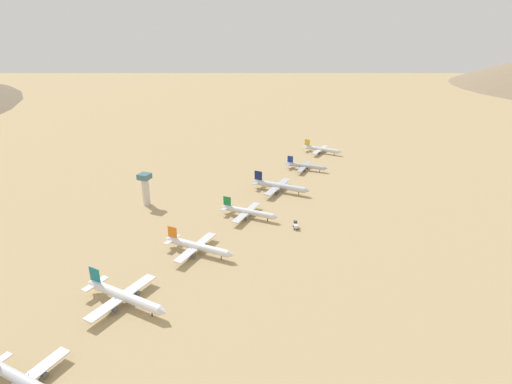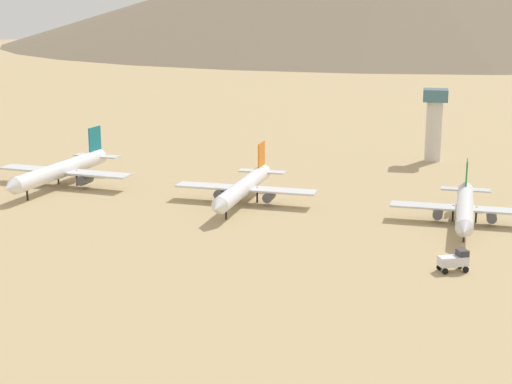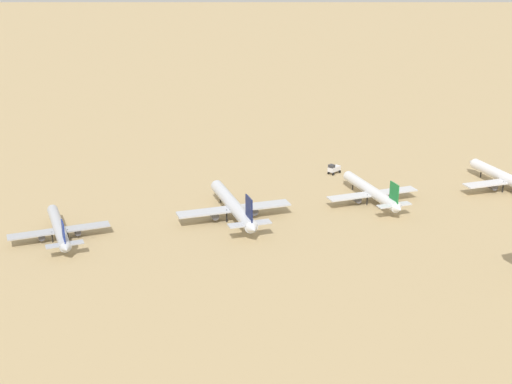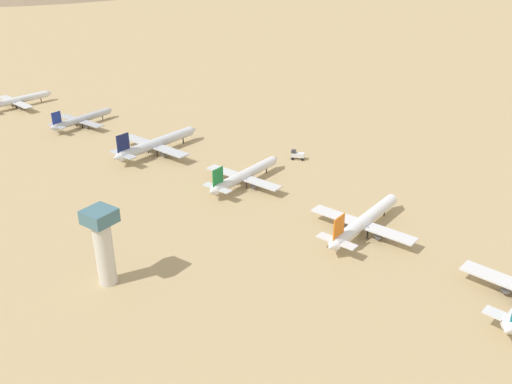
# 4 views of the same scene
# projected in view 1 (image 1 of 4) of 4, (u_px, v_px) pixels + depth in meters

# --- Properties ---
(ground_plane) EXTENTS (1821.69, 1821.69, 0.00)m
(ground_plane) POSITION_uv_depth(u_px,v_px,m) (243.00, 216.00, 265.55)
(ground_plane) COLOR tan
(parked_jet_0) EXTENTS (41.91, 34.11, 12.08)m
(parked_jet_0) POSITION_uv_depth(u_px,v_px,m) (25.00, 382.00, 138.59)
(parked_jet_0) COLOR silver
(parked_jet_0) RESTS_ON ground
(parked_jet_1) EXTENTS (45.82, 37.39, 13.22)m
(parked_jet_1) POSITION_uv_depth(u_px,v_px,m) (124.00, 296.00, 181.18)
(parked_jet_1) COLOR white
(parked_jet_1) RESTS_ON ground
(parked_jet_2) EXTENTS (42.27, 34.35, 12.19)m
(parked_jet_2) POSITION_uv_depth(u_px,v_px,m) (197.00, 246.00, 221.90)
(parked_jet_2) COLOR white
(parked_jet_2) RESTS_ON ground
(parked_jet_3) EXTENTS (39.48, 32.06, 11.39)m
(parked_jet_3) POSITION_uv_depth(u_px,v_px,m) (248.00, 212.00, 262.91)
(parked_jet_3) COLOR silver
(parked_jet_3) RESTS_ON ground
(parked_jet_4) EXTENTS (44.96, 36.56, 12.96)m
(parked_jet_4) POSITION_uv_depth(u_px,v_px,m) (279.00, 186.00, 302.76)
(parked_jet_4) COLOR silver
(parked_jet_4) RESTS_ON ground
(parked_jet_5) EXTENTS (36.04, 29.20, 10.42)m
(parked_jet_5) POSITION_uv_depth(u_px,v_px,m) (305.00, 166.00, 347.16)
(parked_jet_5) COLOR #B2B7C1
(parked_jet_5) RESTS_ON ground
(parked_jet_6) EXTENTS (38.48, 31.41, 11.11)m
(parked_jet_6) POSITION_uv_depth(u_px,v_px,m) (321.00, 149.00, 391.89)
(parked_jet_6) COLOR silver
(parked_jet_6) RESTS_ON ground
(service_truck) EXTENTS (4.51, 5.70, 3.90)m
(service_truck) POSITION_uv_depth(u_px,v_px,m) (296.00, 225.00, 249.95)
(service_truck) COLOR silver
(service_truck) RESTS_ON ground
(control_tower) EXTENTS (7.20, 7.20, 21.66)m
(control_tower) POSITION_uv_depth(u_px,v_px,m) (145.00, 187.00, 278.32)
(control_tower) COLOR beige
(control_tower) RESTS_ON ground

